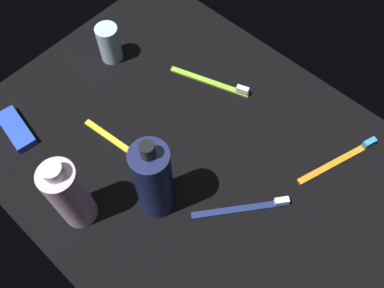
# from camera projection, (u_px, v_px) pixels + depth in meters

# --- Properties ---
(ground_plane) EXTENTS (0.84, 0.64, 0.01)m
(ground_plane) POSITION_uv_depth(u_px,v_px,m) (192.00, 153.00, 0.81)
(ground_plane) COLOR black
(lotion_bottle) EXTENTS (0.06, 0.06, 0.22)m
(lotion_bottle) POSITION_uv_depth(u_px,v_px,m) (154.00, 181.00, 0.67)
(lotion_bottle) COLOR #181E47
(lotion_bottle) RESTS_ON ground_plane
(bodywash_bottle) EXTENTS (0.06, 0.06, 0.19)m
(bodywash_bottle) POSITION_uv_depth(u_px,v_px,m) (69.00, 195.00, 0.66)
(bodywash_bottle) COLOR silver
(bodywash_bottle) RESTS_ON ground_plane
(deodorant_stick) EXTENTS (0.05, 0.05, 0.09)m
(deodorant_stick) POSITION_uv_depth(u_px,v_px,m) (109.00, 43.00, 0.88)
(deodorant_stick) COLOR silver
(deodorant_stick) RESTS_ON ground_plane
(toothbrush_navy) EXTENTS (0.12, 0.15, 0.02)m
(toothbrush_navy) POSITION_uv_depth(u_px,v_px,m) (246.00, 207.00, 0.74)
(toothbrush_navy) COLOR navy
(toothbrush_navy) RESTS_ON ground_plane
(toothbrush_lime) EXTENTS (0.17, 0.07, 0.02)m
(toothbrush_lime) POSITION_uv_depth(u_px,v_px,m) (214.00, 82.00, 0.87)
(toothbrush_lime) COLOR #8CD133
(toothbrush_lime) RESTS_ON ground_plane
(toothbrush_yellow) EXTENTS (0.18, 0.03, 0.02)m
(toothbrush_yellow) POSITION_uv_depth(u_px,v_px,m) (124.00, 147.00, 0.80)
(toothbrush_yellow) COLOR yellow
(toothbrush_yellow) RESTS_ON ground_plane
(toothbrush_orange) EXTENTS (0.07, 0.17, 0.02)m
(toothbrush_orange) POSITION_uv_depth(u_px,v_px,m) (342.00, 158.00, 0.79)
(toothbrush_orange) COLOR orange
(toothbrush_orange) RESTS_ON ground_plane
(snack_bar_blue) EXTENTS (0.11, 0.06, 0.01)m
(snack_bar_blue) POSITION_uv_depth(u_px,v_px,m) (16.00, 129.00, 0.82)
(snack_bar_blue) COLOR blue
(snack_bar_blue) RESTS_ON ground_plane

